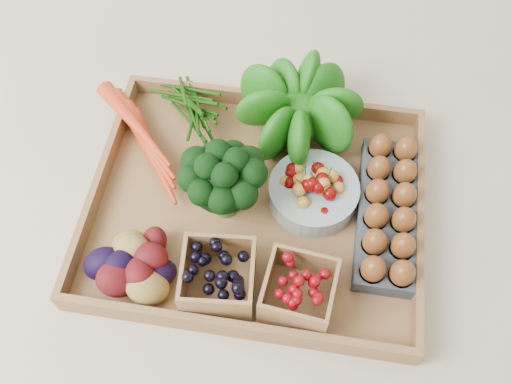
# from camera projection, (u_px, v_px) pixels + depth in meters

# --- Properties ---
(ground) EXTENTS (4.00, 4.00, 0.00)m
(ground) POSITION_uv_depth(u_px,v_px,m) (256.00, 210.00, 0.98)
(ground) COLOR beige
(ground) RESTS_ON ground
(tray) EXTENTS (0.55, 0.45, 0.01)m
(tray) POSITION_uv_depth(u_px,v_px,m) (256.00, 208.00, 0.97)
(tray) COLOR olive
(tray) RESTS_ON ground
(carrots) EXTENTS (0.22, 0.16, 0.05)m
(carrots) POSITION_uv_depth(u_px,v_px,m) (144.00, 136.00, 1.01)
(carrots) COLOR red
(carrots) RESTS_ON tray
(lettuce) EXTENTS (0.15, 0.15, 0.15)m
(lettuce) POSITION_uv_depth(u_px,v_px,m) (300.00, 103.00, 0.99)
(lettuce) COLOR #11460B
(lettuce) RESTS_ON tray
(broccoli) EXTENTS (0.14, 0.14, 0.11)m
(broccoli) POSITION_uv_depth(u_px,v_px,m) (224.00, 190.00, 0.92)
(broccoli) COLOR black
(broccoli) RESTS_ON tray
(cherry_bowl) EXTENTS (0.15, 0.15, 0.04)m
(cherry_bowl) POSITION_uv_depth(u_px,v_px,m) (313.00, 193.00, 0.96)
(cherry_bowl) COLOR #8C9EA5
(cherry_bowl) RESTS_ON tray
(egg_carton) EXTENTS (0.10, 0.28, 0.03)m
(egg_carton) POSITION_uv_depth(u_px,v_px,m) (387.00, 214.00, 0.94)
(egg_carton) COLOR #394149
(egg_carton) RESTS_ON tray
(potatoes) EXTENTS (0.15, 0.15, 0.09)m
(potatoes) POSITION_uv_depth(u_px,v_px,m) (135.00, 260.00, 0.87)
(potatoes) COLOR #420A0D
(potatoes) RESTS_ON tray
(punnet_blackberry) EXTENTS (0.12, 0.12, 0.07)m
(punnet_blackberry) POSITION_uv_depth(u_px,v_px,m) (218.00, 277.00, 0.86)
(punnet_blackberry) COLOR black
(punnet_blackberry) RESTS_ON tray
(punnet_raspberry) EXTENTS (0.11, 0.11, 0.07)m
(punnet_raspberry) POSITION_uv_depth(u_px,v_px,m) (299.00, 291.00, 0.85)
(punnet_raspberry) COLOR #69040B
(punnet_raspberry) RESTS_ON tray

